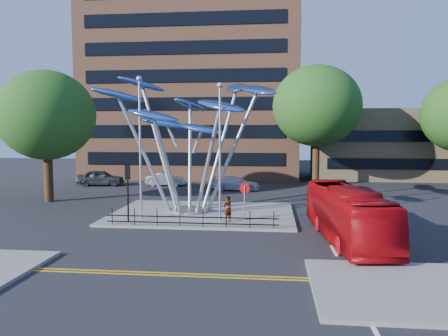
# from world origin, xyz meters

# --- Properties ---
(ground) EXTENTS (120.00, 120.00, 0.00)m
(ground) POSITION_xyz_m (0.00, 0.00, 0.00)
(ground) COLOR black
(ground) RESTS_ON ground
(traffic_island) EXTENTS (12.00, 9.00, 0.15)m
(traffic_island) POSITION_xyz_m (-1.00, 6.00, 0.07)
(traffic_island) COLOR slate
(traffic_island) RESTS_ON ground
(double_yellow_near) EXTENTS (40.00, 0.12, 0.01)m
(double_yellow_near) POSITION_xyz_m (0.00, -6.00, 0.01)
(double_yellow_near) COLOR gold
(double_yellow_near) RESTS_ON ground
(double_yellow_far) EXTENTS (40.00, 0.12, 0.01)m
(double_yellow_far) POSITION_xyz_m (0.00, -6.30, 0.01)
(double_yellow_far) COLOR gold
(double_yellow_far) RESTS_ON ground
(brick_tower) EXTENTS (25.00, 15.00, 30.00)m
(brick_tower) POSITION_xyz_m (-6.00, 32.00, 15.00)
(brick_tower) COLOR #975F42
(brick_tower) RESTS_ON ground
(low_building_near) EXTENTS (15.00, 8.00, 8.00)m
(low_building_near) POSITION_xyz_m (16.00, 30.00, 4.00)
(low_building_near) COLOR tan
(low_building_near) RESTS_ON ground
(tree_right) EXTENTS (8.80, 8.80, 12.11)m
(tree_right) POSITION_xyz_m (8.00, 22.00, 8.04)
(tree_right) COLOR black
(tree_right) RESTS_ON ground
(tree_left) EXTENTS (7.60, 7.60, 10.32)m
(tree_left) POSITION_xyz_m (-14.00, 10.00, 6.79)
(tree_left) COLOR black
(tree_left) RESTS_ON ground
(leaf_sculpture) EXTENTS (12.72, 9.54, 9.51)m
(leaf_sculpture) POSITION_xyz_m (-2.07, 6.68, 6.87)
(leaf_sculpture) COLOR #9EA0A5
(leaf_sculpture) RESTS_ON traffic_island
(street_lamp_left) EXTENTS (0.36, 0.36, 8.80)m
(street_lamp_left) POSITION_xyz_m (-4.50, 3.50, 5.36)
(street_lamp_left) COLOR #9EA0A5
(street_lamp_left) RESTS_ON traffic_island
(street_lamp_right) EXTENTS (0.36, 0.36, 8.30)m
(street_lamp_right) POSITION_xyz_m (0.50, 3.00, 5.09)
(street_lamp_right) COLOR #9EA0A5
(street_lamp_right) RESTS_ON traffic_island
(traffic_light_island) EXTENTS (0.28, 0.18, 3.42)m
(traffic_light_island) POSITION_xyz_m (-5.00, 2.50, 2.61)
(traffic_light_island) COLOR black
(traffic_light_island) RESTS_ON traffic_island
(no_entry_sign_island) EXTENTS (0.60, 0.10, 2.45)m
(no_entry_sign_island) POSITION_xyz_m (2.00, 2.52, 1.82)
(no_entry_sign_island) COLOR #9EA0A5
(no_entry_sign_island) RESTS_ON traffic_island
(pedestrian_railing_front) EXTENTS (10.00, 0.06, 1.00)m
(pedestrian_railing_front) POSITION_xyz_m (-1.00, 1.70, 0.55)
(pedestrian_railing_front) COLOR black
(pedestrian_railing_front) RESTS_ON traffic_island
(red_bus) EXTENTS (3.34, 10.11, 2.76)m
(red_bus) POSITION_xyz_m (7.42, 0.06, 1.38)
(red_bus) COLOR #A4070D
(red_bus) RESTS_ON ground
(pedestrian) EXTENTS (0.68, 0.65, 1.57)m
(pedestrian) POSITION_xyz_m (0.93, 3.19, 0.94)
(pedestrian) COLOR gray
(pedestrian) RESTS_ON traffic_island
(parked_car_left) EXTENTS (4.95, 2.55, 1.61)m
(parked_car_left) POSITION_xyz_m (-13.77, 19.95, 0.81)
(parked_car_left) COLOR #383B3E
(parked_car_left) RESTS_ON ground
(parked_car_mid) EXTENTS (4.06, 1.89, 1.29)m
(parked_car_mid) POSITION_xyz_m (-7.16, 20.52, 0.64)
(parked_car_mid) COLOR #B5B7BE
(parked_car_mid) RESTS_ON ground
(parked_car_right) EXTENTS (4.57, 1.94, 1.32)m
(parked_car_right) POSITION_xyz_m (0.21, 18.00, 0.66)
(parked_car_right) COLOR silver
(parked_car_right) RESTS_ON ground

